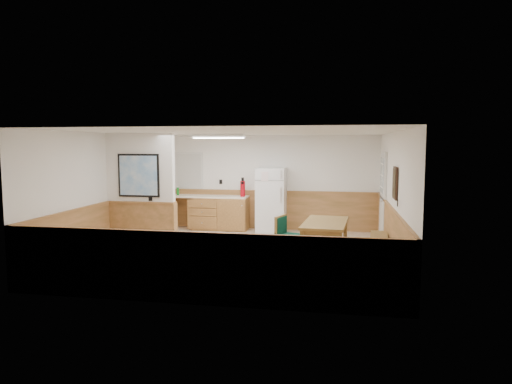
% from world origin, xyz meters
% --- Properties ---
extents(ground, '(6.00, 6.00, 0.00)m').
position_xyz_m(ground, '(0.00, 0.00, 0.00)').
color(ground, beige).
rests_on(ground, ground).
extents(ceiling, '(6.00, 6.00, 0.02)m').
position_xyz_m(ceiling, '(0.00, 0.00, 2.50)').
color(ceiling, silver).
rests_on(ceiling, back_wall).
extents(back_wall, '(6.00, 0.02, 2.50)m').
position_xyz_m(back_wall, '(0.00, 3.00, 1.25)').
color(back_wall, white).
rests_on(back_wall, ground).
extents(right_wall, '(0.02, 6.00, 2.50)m').
position_xyz_m(right_wall, '(3.00, 0.00, 1.25)').
color(right_wall, white).
rests_on(right_wall, ground).
extents(left_wall, '(0.02, 6.00, 2.50)m').
position_xyz_m(left_wall, '(-3.00, 0.00, 1.25)').
color(left_wall, white).
rests_on(left_wall, ground).
extents(wainscot_back, '(6.00, 0.04, 1.00)m').
position_xyz_m(wainscot_back, '(0.00, 2.98, 0.50)').
color(wainscot_back, tan).
rests_on(wainscot_back, ground).
extents(wainscot_right, '(0.04, 6.00, 1.00)m').
position_xyz_m(wainscot_right, '(2.98, 0.00, 0.50)').
color(wainscot_right, tan).
rests_on(wainscot_right, ground).
extents(wainscot_left, '(0.04, 6.00, 1.00)m').
position_xyz_m(wainscot_left, '(-2.98, 0.00, 0.50)').
color(wainscot_left, tan).
rests_on(wainscot_left, ground).
extents(partition_wall, '(1.50, 0.20, 2.50)m').
position_xyz_m(partition_wall, '(-2.25, 0.19, 1.23)').
color(partition_wall, white).
rests_on(partition_wall, ground).
extents(kitchen_counter, '(2.20, 0.61, 1.00)m').
position_xyz_m(kitchen_counter, '(-1.21, 2.68, 0.46)').
color(kitchen_counter, '#AE7E3E').
rests_on(kitchen_counter, ground).
extents(exterior_door, '(0.07, 1.02, 2.15)m').
position_xyz_m(exterior_door, '(2.96, 1.90, 1.05)').
color(exterior_door, silver).
rests_on(exterior_door, ground).
extents(kitchen_window, '(0.80, 0.04, 1.00)m').
position_xyz_m(kitchen_window, '(-2.10, 2.98, 1.55)').
color(kitchen_window, silver).
rests_on(kitchen_window, back_wall).
extents(wall_painting, '(0.04, 0.50, 0.60)m').
position_xyz_m(wall_painting, '(2.97, -0.30, 1.55)').
color(wall_painting, '#311E13').
rests_on(wall_painting, right_wall).
extents(fluorescent_fixture, '(1.20, 0.30, 0.09)m').
position_xyz_m(fluorescent_fixture, '(-0.80, 1.30, 2.45)').
color(fluorescent_fixture, silver).
rests_on(fluorescent_fixture, ceiling).
extents(refrigerator, '(0.74, 0.72, 1.66)m').
position_xyz_m(refrigerator, '(0.24, 2.63, 0.83)').
color(refrigerator, white).
rests_on(refrigerator, ground).
extents(dining_table, '(0.93, 1.67, 0.75)m').
position_xyz_m(dining_table, '(1.70, -0.06, 0.65)').
color(dining_table, brown).
rests_on(dining_table, ground).
extents(dining_bench, '(0.46, 1.56, 0.45)m').
position_xyz_m(dining_bench, '(2.74, 0.03, 0.34)').
color(dining_bench, brown).
rests_on(dining_bench, ground).
extents(dining_chair, '(0.81, 0.66, 0.85)m').
position_xyz_m(dining_chair, '(0.94, -0.10, 0.49)').
color(dining_chair, brown).
rests_on(dining_chair, ground).
extents(fire_extinguisher, '(0.13, 0.13, 0.50)m').
position_xyz_m(fire_extinguisher, '(-0.52, 2.64, 1.12)').
color(fire_extinguisher, '#B00915').
rests_on(fire_extinguisher, kitchen_counter).
extents(soap_bottle, '(0.07, 0.07, 0.21)m').
position_xyz_m(soap_bottle, '(-2.32, 2.68, 1.00)').
color(soap_bottle, '#188523').
rests_on(soap_bottle, kitchen_counter).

